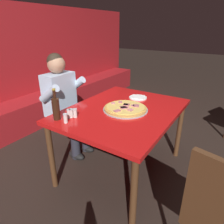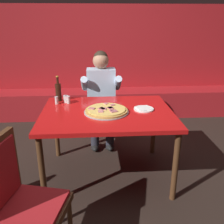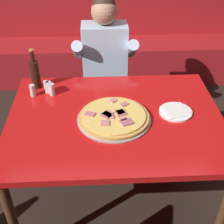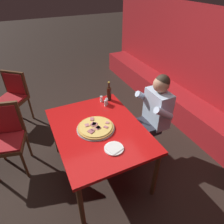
{
  "view_description": "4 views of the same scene",
  "coord_description": "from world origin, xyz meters",
  "views": [
    {
      "loc": [
        -1.66,
        -0.94,
        1.56
      ],
      "look_at": [
        -0.19,
        0.02,
        0.8
      ],
      "focal_mm": 32.0,
      "sensor_mm": 36.0,
      "label": 1
    },
    {
      "loc": [
        -0.11,
        -2.41,
        1.67
      ],
      "look_at": [
        0.06,
        0.08,
        0.72
      ],
      "focal_mm": 40.0,
      "sensor_mm": 36.0,
      "label": 2
    },
    {
      "loc": [
        -0.1,
        -1.57,
        1.93
      ],
      "look_at": [
        -0.02,
        0.01,
        0.8
      ],
      "focal_mm": 50.0,
      "sensor_mm": 36.0,
      "label": 3
    },
    {
      "loc": [
        1.75,
        -0.64,
        2.31
      ],
      "look_at": [
        -0.08,
        0.22,
        0.89
      ],
      "focal_mm": 32.0,
      "sensor_mm": 36.0,
      "label": 4
    }
  ],
  "objects": [
    {
      "name": "main_dining_table",
      "position": [
        0.0,
        0.0,
        0.69
      ],
      "size": [
        1.35,
        1.03,
        0.77
      ],
      "color": "#4C2D19",
      "rests_on": "ground_plane"
    },
    {
      "name": "pizza",
      "position": [
        -0.01,
        -0.03,
        0.79
      ],
      "size": [
        0.46,
        0.46,
        0.05
      ],
      "color": "#9E9EA3",
      "rests_on": "main_dining_table"
    },
    {
      "name": "diner_seated_blue_shirt",
      "position": [
        -0.04,
        0.81,
        0.71
      ],
      "size": [
        0.53,
        0.53,
        1.27
      ],
      "color": "black",
      "rests_on": "ground_plane"
    },
    {
      "name": "plate_white_paper",
      "position": [
        0.39,
        0.02,
        0.78
      ],
      "size": [
        0.21,
        0.21,
        0.02
      ],
      "color": "white",
      "rests_on": "main_dining_table"
    },
    {
      "name": "shaker_parmesan",
      "position": [
        -0.55,
        0.27,
        0.81
      ],
      "size": [
        0.04,
        0.04,
        0.09
      ],
      "color": "silver",
      "rests_on": "main_dining_table"
    },
    {
      "name": "shaker_oregano",
      "position": [
        -0.42,
        0.28,
        0.81
      ],
      "size": [
        0.04,
        0.04,
        0.09
      ],
      "color": "silver",
      "rests_on": "main_dining_table"
    },
    {
      "name": "shaker_red_pepper_flakes",
      "position": [
        -0.46,
        0.32,
        0.81
      ],
      "size": [
        0.04,
        0.04,
        0.09
      ],
      "color": "silver",
      "rests_on": "main_dining_table"
    },
    {
      "name": "ground_plane",
      "position": [
        0.0,
        0.0,
        0.0
      ],
      "size": [
        24.0,
        24.0,
        0.0
      ],
      "primitive_type": "plane",
      "color": "black"
    },
    {
      "name": "beer_bottle",
      "position": [
        -0.54,
        0.39,
        0.88
      ],
      "size": [
        0.07,
        0.07,
        0.29
      ],
      "color": "black",
      "rests_on": "main_dining_table"
    },
    {
      "name": "booth_wall_panel",
      "position": [
        0.0,
        2.18,
        0.95
      ],
      "size": [
        6.8,
        0.16,
        1.9
      ],
      "primitive_type": "cube",
      "color": "#A3191E",
      "rests_on": "ground_plane"
    },
    {
      "name": "shaker_black_pepper",
      "position": [
        -0.44,
        0.31,
        0.81
      ],
      "size": [
        0.04,
        0.04,
        0.09
      ],
      "color": "silver",
      "rests_on": "main_dining_table"
    },
    {
      "name": "booth_bench",
      "position": [
        0.0,
        1.86,
        0.23
      ],
      "size": [
        6.46,
        0.48,
        0.46
      ],
      "primitive_type": "cube",
      "color": "#A3191E",
      "rests_on": "ground_plane"
    }
  ]
}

